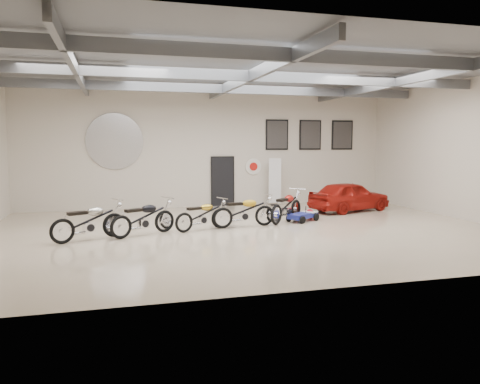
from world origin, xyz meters
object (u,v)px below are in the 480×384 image
object	(u,v)px
motorcycle_silver	(89,221)
vintage_car	(349,196)
go_kart	(305,213)
banner_stand	(275,183)
motorcycle_yellow	(244,211)
motorcycle_black	(143,217)
motorcycle_gold	(202,215)
motorcycle_red	(286,206)

from	to	relation	value
motorcycle_silver	vintage_car	bearing A→B (deg)	-8.00
go_kart	vintage_car	bearing A→B (deg)	1.49
banner_stand	motorcycle_yellow	xyz separation A→B (m)	(-2.76, -4.81, -0.46)
banner_stand	go_kart	world-z (taller)	banner_stand
motorcycle_silver	motorcycle_black	xyz separation A→B (m)	(1.53, 0.30, -0.01)
motorcycle_gold	motorcycle_red	bearing A→B (deg)	-9.01
motorcycle_black	motorcycle_gold	xyz separation A→B (m)	(1.84, 0.38, -0.05)
motorcycle_red	go_kart	xyz separation A→B (m)	(0.71, 0.04, -0.29)
motorcycle_silver	motorcycle_black	distance (m)	1.56
banner_stand	motorcycle_gold	xyz separation A→B (m)	(-4.18, -5.00, -0.51)
motorcycle_yellow	banner_stand	bearing A→B (deg)	55.01
motorcycle_yellow	go_kart	distance (m)	2.50
motorcycle_gold	go_kart	size ratio (longest dim) A/B	1.31
banner_stand	motorcycle_red	size ratio (longest dim) A/B	0.93
motorcycle_gold	motorcycle_yellow	xyz separation A→B (m)	(1.42, 0.19, 0.04)
motorcycle_yellow	motorcycle_red	xyz separation A→B (m)	(1.70, 0.59, 0.02)
motorcycle_silver	go_kart	distance (m)	7.35
motorcycle_gold	vintage_car	bearing A→B (deg)	-1.53
motorcycle_gold	vintage_car	size ratio (longest dim) A/B	0.54
vintage_car	go_kart	bearing A→B (deg)	106.26
banner_stand	go_kart	bearing A→B (deg)	-86.01
vintage_car	banner_stand	bearing A→B (deg)	26.58
banner_stand	vintage_car	distance (m)	3.40
banner_stand	motorcycle_red	xyz separation A→B (m)	(-1.06, -4.22, -0.44)
banner_stand	motorcycle_gold	bearing A→B (deg)	-121.09
motorcycle_red	vintage_car	size ratio (longest dim) A/B	0.61
go_kart	vintage_car	world-z (taller)	vintage_car
banner_stand	motorcycle_silver	distance (m)	9.45
motorcycle_silver	go_kart	bearing A→B (deg)	-14.41
motorcycle_yellow	motorcycle_black	bearing A→B (deg)	-175.29
motorcycle_silver	motorcycle_gold	bearing A→B (deg)	-14.71
motorcycle_red	vintage_car	bearing A→B (deg)	-14.91
motorcycle_yellow	vintage_car	distance (m)	5.60
motorcycle_black	vintage_car	bearing A→B (deg)	-8.23
motorcycle_silver	vintage_car	xyz separation A→B (m)	(9.86, 3.23, 0.04)
banner_stand	go_kart	distance (m)	4.27
motorcycle_gold	motorcycle_yellow	size ratio (longest dim) A/B	0.92
motorcycle_gold	go_kart	xyz separation A→B (m)	(3.83, 0.81, -0.23)
banner_stand	go_kart	size ratio (longest dim) A/B	1.37
go_kart	motorcycle_gold	bearing A→B (deg)	160.41
motorcycle_gold	go_kart	world-z (taller)	motorcycle_gold
motorcycle_gold	go_kart	bearing A→B (deg)	-10.98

